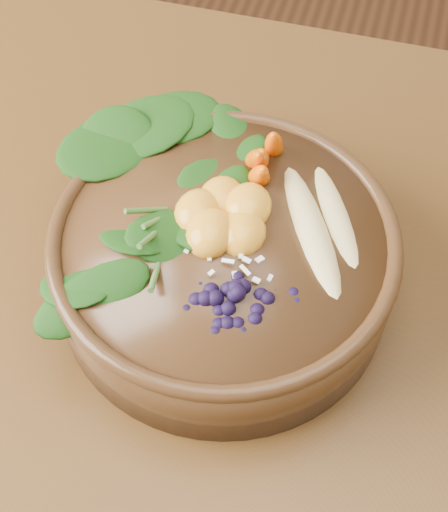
{
  "coord_description": "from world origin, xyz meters",
  "views": [
    {
      "loc": [
        -0.18,
        -0.27,
        1.29
      ],
      "look_at": [
        -0.27,
        0.06,
        0.8
      ],
      "focal_mm": 50.0,
      "sensor_mm": 36.0,
      "label": 1
    }
  ],
  "objects": [
    {
      "name": "stoneware_bowl",
      "position": [
        -0.27,
        0.06,
        0.79
      ],
      "size": [
        0.38,
        0.38,
        0.08
      ],
      "primitive_type": "cylinder",
      "rotation": [
        0.0,
        0.0,
        0.39
      ],
      "color": "#3E2815",
      "rests_on": "dining_table"
    },
    {
      "name": "carrot_cluster",
      "position": [
        -0.26,
        0.15,
        0.87
      ],
      "size": [
        0.08,
        0.08,
        0.08
      ],
      "primitive_type": null,
      "rotation": [
        0.0,
        0.0,
        0.39
      ],
      "color": "#F36700",
      "rests_on": "stoneware_bowl"
    },
    {
      "name": "blueberry_pile",
      "position": [
        -0.25,
        0.01,
        0.85
      ],
      "size": [
        0.16,
        0.14,
        0.04
      ],
      "primitive_type": null,
      "rotation": [
        0.0,
        0.0,
        0.39
      ],
      "color": "black",
      "rests_on": "stoneware_bowl"
    },
    {
      "name": "mandarin_cluster",
      "position": [
        -0.28,
        0.08,
        0.84
      ],
      "size": [
        0.11,
        0.12,
        0.03
      ],
      "primitive_type": null,
      "rotation": [
        0.0,
        0.0,
        0.39
      ],
      "color": "orange",
      "rests_on": "stoneware_bowl"
    },
    {
      "name": "coconut_flakes",
      "position": [
        -0.26,
        0.04,
        0.83
      ],
      "size": [
        0.11,
        0.1,
        0.01
      ],
      "primitive_type": null,
      "rotation": [
        0.0,
        0.0,
        0.39
      ],
      "color": "white",
      "rests_on": "stoneware_bowl"
    },
    {
      "name": "banana_halves",
      "position": [
        -0.2,
        0.1,
        0.84
      ],
      "size": [
        0.11,
        0.17,
        0.03
      ],
      "rotation": [
        0.0,
        0.0,
        0.39
      ],
      "color": "#E0CC84",
      "rests_on": "stoneware_bowl"
    },
    {
      "name": "kale_heap",
      "position": [
        -0.34,
        0.1,
        0.85
      ],
      "size": [
        0.24,
        0.23,
        0.04
      ],
      "primitive_type": null,
      "rotation": [
        0.0,
        0.0,
        0.39
      ],
      "color": "#184110",
      "rests_on": "stoneware_bowl"
    }
  ]
}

